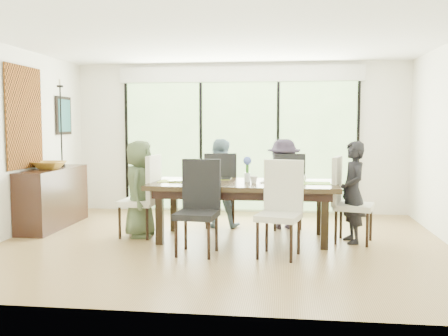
# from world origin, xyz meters

# --- Properties ---
(floor) EXTENTS (6.00, 5.00, 0.01)m
(floor) POSITION_xyz_m (0.00, 0.00, -0.01)
(floor) COLOR brown
(floor) RESTS_ON ground
(ceiling) EXTENTS (6.00, 5.00, 0.01)m
(ceiling) POSITION_xyz_m (0.00, 0.00, 2.71)
(ceiling) COLOR white
(ceiling) RESTS_ON wall_back
(wall_back) EXTENTS (6.00, 0.02, 2.70)m
(wall_back) POSITION_xyz_m (0.00, 2.51, 1.35)
(wall_back) COLOR white
(wall_back) RESTS_ON floor
(wall_front) EXTENTS (6.00, 0.02, 2.70)m
(wall_front) POSITION_xyz_m (0.00, -2.51, 1.35)
(wall_front) COLOR silver
(wall_front) RESTS_ON floor
(wall_left) EXTENTS (0.02, 5.00, 2.70)m
(wall_left) POSITION_xyz_m (-3.01, 0.00, 1.35)
(wall_left) COLOR silver
(wall_left) RESTS_ON floor
(glass_doors) EXTENTS (4.20, 0.02, 2.30)m
(glass_doors) POSITION_xyz_m (0.00, 2.47, 1.20)
(glass_doors) COLOR #598C3F
(glass_doors) RESTS_ON wall_back
(blinds_header) EXTENTS (4.40, 0.06, 0.28)m
(blinds_header) POSITION_xyz_m (0.00, 2.46, 2.50)
(blinds_header) COLOR white
(blinds_header) RESTS_ON wall_back
(mullion_a) EXTENTS (0.05, 0.04, 2.30)m
(mullion_a) POSITION_xyz_m (-2.10, 2.46, 1.20)
(mullion_a) COLOR black
(mullion_a) RESTS_ON wall_back
(mullion_b) EXTENTS (0.05, 0.04, 2.30)m
(mullion_b) POSITION_xyz_m (-0.70, 2.46, 1.20)
(mullion_b) COLOR black
(mullion_b) RESTS_ON wall_back
(mullion_c) EXTENTS (0.05, 0.04, 2.30)m
(mullion_c) POSITION_xyz_m (0.70, 2.46, 1.20)
(mullion_c) COLOR black
(mullion_c) RESTS_ON wall_back
(mullion_d) EXTENTS (0.05, 0.04, 2.30)m
(mullion_d) POSITION_xyz_m (2.10, 2.46, 1.20)
(mullion_d) COLOR black
(mullion_d) RESTS_ON wall_back
(deck) EXTENTS (6.00, 1.80, 0.10)m
(deck) POSITION_xyz_m (0.00, 3.40, -0.05)
(deck) COLOR brown
(deck) RESTS_ON ground
(rail_top) EXTENTS (6.00, 0.08, 0.06)m
(rail_top) POSITION_xyz_m (0.00, 4.20, 0.55)
(rail_top) COLOR brown
(rail_top) RESTS_ON deck
(foliage_left) EXTENTS (3.20, 3.20, 3.20)m
(foliage_left) POSITION_xyz_m (-1.80, 5.20, 1.44)
(foliage_left) COLOR #14380F
(foliage_left) RESTS_ON ground
(foliage_mid) EXTENTS (4.00, 4.00, 4.00)m
(foliage_mid) POSITION_xyz_m (0.40, 5.80, 1.80)
(foliage_mid) COLOR #14380F
(foliage_mid) RESTS_ON ground
(foliage_right) EXTENTS (2.80, 2.80, 2.80)m
(foliage_right) POSITION_xyz_m (2.20, 5.00, 1.26)
(foliage_right) COLOR #14380F
(foliage_right) RESTS_ON ground
(foliage_far) EXTENTS (3.60, 3.60, 3.60)m
(foliage_far) POSITION_xyz_m (-0.60, 6.50, 1.62)
(foliage_far) COLOR #14380F
(foliage_far) RESTS_ON ground
(table_top) EXTENTS (2.56, 1.17, 0.06)m
(table_top) POSITION_xyz_m (0.26, 0.29, 0.77)
(table_top) COLOR black
(table_top) RESTS_ON floor
(table_apron) EXTENTS (2.35, 0.96, 0.11)m
(table_apron) POSITION_xyz_m (0.26, 0.29, 0.67)
(table_apron) COLOR black
(table_apron) RESTS_ON floor
(table_leg_fl) EXTENTS (0.10, 0.10, 0.74)m
(table_leg_fl) POSITION_xyz_m (-0.82, -0.14, 0.37)
(table_leg_fl) COLOR black
(table_leg_fl) RESTS_ON floor
(table_leg_fr) EXTENTS (0.10, 0.10, 0.74)m
(table_leg_fr) POSITION_xyz_m (1.34, -0.14, 0.37)
(table_leg_fr) COLOR black
(table_leg_fr) RESTS_ON floor
(table_leg_bl) EXTENTS (0.10, 0.10, 0.74)m
(table_leg_bl) POSITION_xyz_m (-0.82, 0.72, 0.37)
(table_leg_bl) COLOR black
(table_leg_bl) RESTS_ON floor
(table_leg_br) EXTENTS (0.10, 0.10, 0.74)m
(table_leg_br) POSITION_xyz_m (1.34, 0.72, 0.37)
(table_leg_br) COLOR black
(table_leg_br) RESTS_ON floor
(chair_left_end) EXTENTS (0.53, 0.53, 1.17)m
(chair_left_end) POSITION_xyz_m (-1.24, 0.29, 0.59)
(chair_left_end) COLOR silver
(chair_left_end) RESTS_ON floor
(chair_right_end) EXTENTS (0.60, 0.60, 1.17)m
(chair_right_end) POSITION_xyz_m (1.76, 0.29, 0.59)
(chair_right_end) COLOR beige
(chair_right_end) RESTS_ON floor
(chair_far_left) EXTENTS (0.58, 0.58, 1.17)m
(chair_far_left) POSITION_xyz_m (-0.19, 1.14, 0.59)
(chair_far_left) COLOR black
(chair_far_left) RESTS_ON floor
(chair_far_right) EXTENTS (0.63, 0.63, 1.17)m
(chair_far_right) POSITION_xyz_m (0.81, 1.14, 0.59)
(chair_far_right) COLOR black
(chair_far_right) RESTS_ON floor
(chair_near_left) EXTENTS (0.53, 0.53, 1.17)m
(chair_near_left) POSITION_xyz_m (-0.24, -0.58, 0.59)
(chair_near_left) COLOR black
(chair_near_left) RESTS_ON floor
(chair_near_right) EXTENTS (0.59, 0.59, 1.17)m
(chair_near_right) POSITION_xyz_m (0.76, -0.58, 0.59)
(chair_near_right) COLOR beige
(chair_near_right) RESTS_ON floor
(person_left_end) EXTENTS (0.43, 0.66, 1.38)m
(person_left_end) POSITION_xyz_m (-1.22, 0.29, 0.69)
(person_left_end) COLOR #445438
(person_left_end) RESTS_ON floor
(person_right_end) EXTENTS (0.52, 0.71, 1.38)m
(person_right_end) POSITION_xyz_m (1.74, 0.29, 0.69)
(person_right_end) COLOR black
(person_right_end) RESTS_ON floor
(person_far_left) EXTENTS (0.67, 0.45, 1.38)m
(person_far_left) POSITION_xyz_m (-0.19, 1.12, 0.69)
(person_far_left) COLOR #789AAD
(person_far_left) RESTS_ON floor
(person_far_right) EXTENTS (0.71, 0.53, 1.38)m
(person_far_right) POSITION_xyz_m (0.81, 1.12, 0.69)
(person_far_right) COLOR #261F2F
(person_far_right) RESTS_ON floor
(placemat_left) EXTENTS (0.47, 0.34, 0.01)m
(placemat_left) POSITION_xyz_m (-0.69, 0.29, 0.80)
(placemat_left) COLOR #8BA039
(placemat_left) RESTS_ON table_top
(placemat_right) EXTENTS (0.47, 0.34, 0.01)m
(placemat_right) POSITION_xyz_m (1.21, 0.29, 0.80)
(placemat_right) COLOR #75A73B
(placemat_right) RESTS_ON table_top
(placemat_far_l) EXTENTS (0.47, 0.34, 0.01)m
(placemat_far_l) POSITION_xyz_m (-0.19, 0.69, 0.80)
(placemat_far_l) COLOR #8EA73B
(placemat_far_l) RESTS_ON table_top
(placemat_far_r) EXTENTS (0.47, 0.34, 0.01)m
(placemat_far_r) POSITION_xyz_m (0.81, 0.69, 0.80)
(placemat_far_r) COLOR #8DC345
(placemat_far_r) RESTS_ON table_top
(placemat_paper) EXTENTS (0.47, 0.34, 0.01)m
(placemat_paper) POSITION_xyz_m (-0.29, -0.01, 0.80)
(placemat_paper) COLOR white
(placemat_paper) RESTS_ON table_top
(tablet_far_l) EXTENTS (0.28, 0.19, 0.01)m
(tablet_far_l) POSITION_xyz_m (-0.09, 0.64, 0.81)
(tablet_far_l) COLOR black
(tablet_far_l) RESTS_ON table_top
(tablet_far_r) EXTENTS (0.26, 0.18, 0.01)m
(tablet_far_r) POSITION_xyz_m (0.76, 0.64, 0.81)
(tablet_far_r) COLOR black
(tablet_far_r) RESTS_ON table_top
(papers) EXTENTS (0.32, 0.23, 0.00)m
(papers) POSITION_xyz_m (0.96, 0.24, 0.80)
(papers) COLOR white
(papers) RESTS_ON table_top
(platter_base) EXTENTS (0.28, 0.28, 0.03)m
(platter_base) POSITION_xyz_m (-0.29, -0.01, 0.82)
(platter_base) COLOR white
(platter_base) RESTS_ON table_top
(platter_snacks) EXTENTS (0.21, 0.21, 0.01)m
(platter_snacks) POSITION_xyz_m (-0.29, -0.01, 0.84)
(platter_snacks) COLOR #C57A17
(platter_snacks) RESTS_ON table_top
(vase) EXTENTS (0.09, 0.09, 0.13)m
(vase) POSITION_xyz_m (0.31, 0.34, 0.86)
(vase) COLOR silver
(vase) RESTS_ON table_top
(hyacinth_stems) EXTENTS (0.04, 0.04, 0.17)m
(hyacinth_stems) POSITION_xyz_m (0.31, 0.34, 0.99)
(hyacinth_stems) COLOR #337226
(hyacinth_stems) RESTS_ON table_top
(hyacinth_blooms) EXTENTS (0.12, 0.12, 0.12)m
(hyacinth_blooms) POSITION_xyz_m (0.31, 0.34, 1.10)
(hyacinth_blooms) COLOR #5166CC
(hyacinth_blooms) RESTS_ON table_top
(laptop) EXTENTS (0.41, 0.34, 0.03)m
(laptop) POSITION_xyz_m (-0.59, 0.19, 0.81)
(laptop) COLOR silver
(laptop) RESTS_ON table_top
(cup_a) EXTENTS (0.18, 0.18, 0.10)m
(cup_a) POSITION_xyz_m (-0.44, 0.44, 0.85)
(cup_a) COLOR white
(cup_a) RESTS_ON table_top
(cup_b) EXTENTS (0.14, 0.14, 0.10)m
(cup_b) POSITION_xyz_m (0.41, 0.19, 0.85)
(cup_b) COLOR white
(cup_b) RESTS_ON table_top
(cup_c) EXTENTS (0.18, 0.18, 0.10)m
(cup_c) POSITION_xyz_m (1.06, 0.39, 0.85)
(cup_c) COLOR white
(cup_c) RESTS_ON table_top
(book) EXTENTS (0.21, 0.27, 0.02)m
(book) POSITION_xyz_m (0.51, 0.34, 0.81)
(book) COLOR white
(book) RESTS_ON table_top
(sideboard) EXTENTS (0.46, 1.63, 0.92)m
(sideboard) POSITION_xyz_m (-2.76, 0.80, 0.46)
(sideboard) COLOR black
(sideboard) RESTS_ON floor
(bowl) EXTENTS (0.48, 0.48, 0.12)m
(bowl) POSITION_xyz_m (-2.76, 0.70, 0.97)
(bowl) COLOR olive
(bowl) RESTS_ON sideboard
(candlestick_base) EXTENTS (0.10, 0.10, 0.04)m
(candlestick_base) POSITION_xyz_m (-2.76, 1.15, 0.94)
(candlestick_base) COLOR black
(candlestick_base) RESTS_ON sideboard
(candlestick_shaft) EXTENTS (0.02, 0.02, 1.27)m
(candlestick_shaft) POSITION_xyz_m (-2.76, 1.15, 1.58)
(candlestick_shaft) COLOR black
(candlestick_shaft) RESTS_ON sideboard
(candlestick_pan) EXTENTS (0.10, 0.10, 0.03)m
(candlestick_pan) POSITION_xyz_m (-2.76, 1.15, 2.21)
(candlestick_pan) COLOR black
(candlestick_pan) RESTS_ON sideboard
(candle) EXTENTS (0.04, 0.04, 0.10)m
(candle) POSITION_xyz_m (-2.76, 1.15, 2.27)
(candle) COLOR silver
(candle) RESTS_ON sideboard
(tapestry) EXTENTS (0.02, 1.00, 1.50)m
(tapestry) POSITION_xyz_m (-2.97, 0.40, 1.70)
(tapestry) COLOR brown
(tapestry) RESTS_ON wall_left
(art_frame) EXTENTS (0.03, 0.55, 0.65)m
(art_frame) POSITION_xyz_m (-2.97, 1.70, 1.75)
(art_frame) COLOR black
(art_frame) RESTS_ON wall_left
(art_canvas) EXTENTS (0.01, 0.45, 0.55)m
(art_canvas) POSITION_xyz_m (-2.95, 1.70, 1.75)
(art_canvas) COLOR #184A4F
(art_canvas) RESTS_ON wall_left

